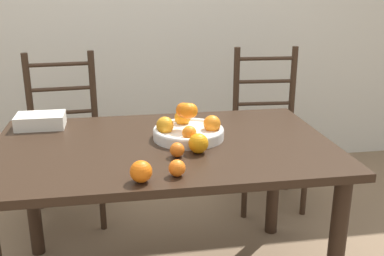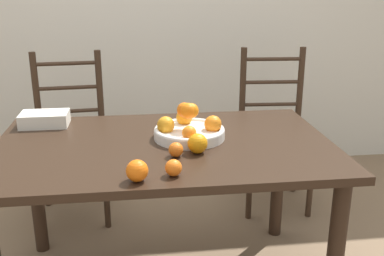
# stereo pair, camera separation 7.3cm
# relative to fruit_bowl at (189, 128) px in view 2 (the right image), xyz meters

# --- Properties ---
(dining_table) EXTENTS (1.48, 0.92, 0.73)m
(dining_table) POSITION_rel_fruit_bowl_xyz_m (-0.12, -0.05, -0.14)
(dining_table) COLOR black
(dining_table) RESTS_ON ground_plane
(fruit_bowl) EXTENTS (0.32, 0.32, 0.17)m
(fruit_bowl) POSITION_rel_fruit_bowl_xyz_m (0.00, 0.00, 0.00)
(fruit_bowl) COLOR white
(fruit_bowl) RESTS_ON dining_table
(orange_loose_0) EXTENTS (0.08, 0.08, 0.08)m
(orange_loose_0) POSITION_rel_fruit_bowl_xyz_m (0.01, -0.19, -0.00)
(orange_loose_0) COLOR orange
(orange_loose_0) RESTS_ON dining_table
(orange_loose_1) EXTENTS (0.06, 0.06, 0.06)m
(orange_loose_1) POSITION_rel_fruit_bowl_xyz_m (-0.08, -0.22, -0.02)
(orange_loose_1) COLOR orange
(orange_loose_1) RESTS_ON dining_table
(orange_loose_2) EXTENTS (0.08, 0.08, 0.08)m
(orange_loose_2) POSITION_rel_fruit_bowl_xyz_m (-0.24, -0.44, -0.01)
(orange_loose_2) COLOR orange
(orange_loose_2) RESTS_ON dining_table
(orange_loose_3) EXTENTS (0.06, 0.06, 0.06)m
(orange_loose_3) POSITION_rel_fruit_bowl_xyz_m (-0.11, -0.41, -0.01)
(orange_loose_3) COLOR orange
(orange_loose_3) RESTS_ON dining_table
(chair_left) EXTENTS (0.45, 0.43, 1.01)m
(chair_left) POSITION_rel_fruit_bowl_xyz_m (-0.64, 0.73, -0.29)
(chair_left) COLOR #382619
(chair_left) RESTS_ON ground_plane
(chair_right) EXTENTS (0.45, 0.43, 1.01)m
(chair_right) POSITION_rel_fruit_bowl_xyz_m (0.64, 0.73, -0.29)
(chair_right) COLOR #382619
(chair_right) RESTS_ON ground_plane
(book_stack) EXTENTS (0.23, 0.15, 0.07)m
(book_stack) POSITION_rel_fruit_bowl_xyz_m (-0.68, 0.27, -0.01)
(book_stack) COLOR silver
(book_stack) RESTS_ON dining_table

